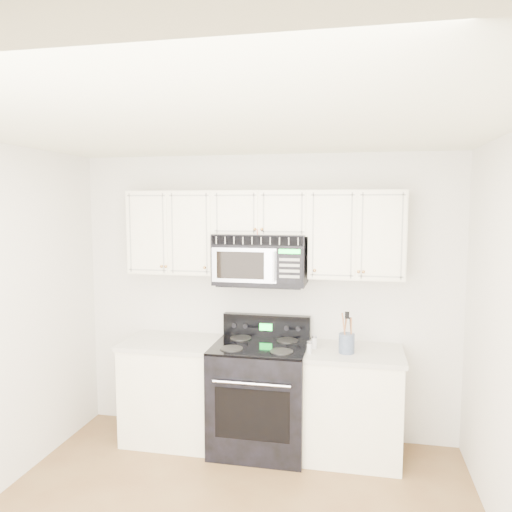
# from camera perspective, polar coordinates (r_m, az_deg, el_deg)

# --- Properties ---
(room) EXTENTS (3.51, 3.51, 2.61)m
(room) POSITION_cam_1_polar(r_m,az_deg,el_deg) (2.99, -5.09, -10.63)
(room) COLOR brown
(room) RESTS_ON ground
(base_cabinet_left) EXTENTS (0.86, 0.65, 0.92)m
(base_cabinet_left) POSITION_cam_1_polar(r_m,az_deg,el_deg) (4.81, -9.36, -15.15)
(base_cabinet_left) COLOR white
(base_cabinet_left) RESTS_ON ground
(base_cabinet_right) EXTENTS (0.86, 0.65, 0.92)m
(base_cabinet_right) POSITION_cam_1_polar(r_m,az_deg,el_deg) (4.53, 10.77, -16.57)
(base_cabinet_right) COLOR white
(base_cabinet_right) RESTS_ON ground
(range) EXTENTS (0.81, 0.74, 1.13)m
(range) POSITION_cam_1_polar(r_m,az_deg,el_deg) (4.55, 0.50, -15.54)
(range) COLOR black
(range) RESTS_ON ground
(upper_cabinets) EXTENTS (2.44, 0.37, 0.75)m
(upper_cabinets) POSITION_cam_1_polar(r_m,az_deg,el_deg) (4.42, 0.74, 3.11)
(upper_cabinets) COLOR white
(upper_cabinets) RESTS_ON ground
(microwave) EXTENTS (0.80, 0.45, 0.44)m
(microwave) POSITION_cam_1_polar(r_m,az_deg,el_deg) (4.40, 0.57, -0.32)
(microwave) COLOR black
(microwave) RESTS_ON ground
(utensil_crock) EXTENTS (0.13, 0.13, 0.35)m
(utensil_crock) POSITION_cam_1_polar(r_m,az_deg,el_deg) (4.27, 10.32, -9.69)
(utensil_crock) COLOR slate
(utensil_crock) RESTS_ON base_cabinet_right
(shaker_salt) EXTENTS (0.05, 0.05, 0.11)m
(shaker_salt) POSITION_cam_1_polar(r_m,az_deg,el_deg) (4.36, 6.69, -9.72)
(shaker_salt) COLOR silver
(shaker_salt) RESTS_ON base_cabinet_right
(shaker_pepper) EXTENTS (0.04, 0.04, 0.10)m
(shaker_pepper) POSITION_cam_1_polar(r_m,az_deg,el_deg) (4.22, 6.12, -10.34)
(shaker_pepper) COLOR silver
(shaker_pepper) RESTS_ON base_cabinet_right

